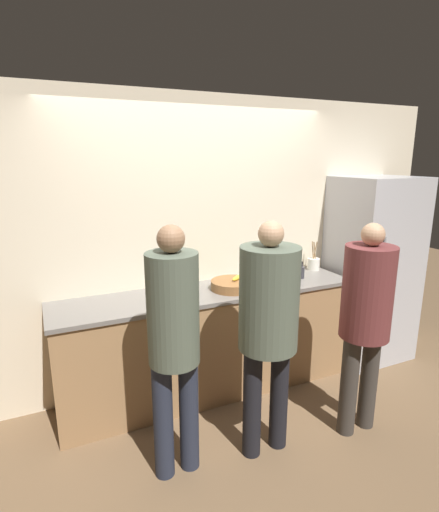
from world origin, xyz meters
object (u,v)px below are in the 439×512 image
cup_blue (280,273)px  potted_plant (189,273)px  utensil_crock (314,263)px  person_left (174,336)px  refrigerator (371,269)px  person_right (366,311)px  person_center (268,317)px  bottle_green (296,268)px  fruit_bowl (232,285)px  bottle_dark (301,272)px

cup_blue → potted_plant: bearing=177.7°
utensil_crock → potted_plant: (-1.36, -0.04, 0.08)m
person_left → cup_blue: 1.61m
refrigerator → person_right: bearing=-136.7°
person_center → cup_blue: (0.71, 0.95, -0.04)m
bottle_green → fruit_bowl: bearing=-170.6°
fruit_bowl → cup_blue: (0.57, 0.13, -0.00)m
person_center → person_right: 0.77m
fruit_bowl → utensil_crock: bearing=11.5°
person_right → bottle_green: 1.05m
person_center → potted_plant: person_center is taller
refrigerator → potted_plant: bearing=175.2°
utensil_crock → potted_plant: 1.36m
person_center → utensil_crock: 1.55m
person_left → utensil_crock: (1.80, 0.95, 0.03)m
person_center → cup_blue: bearing=53.2°
refrigerator → person_right: 1.35m
person_center → cup_blue: 1.19m
person_left → person_center: person_left is taller
utensil_crock → bottle_green: utensil_crock is taller
person_right → bottle_dark: 0.95m
refrigerator → potted_plant: size_ratio=7.20×
bottle_green → cup_blue: (-0.18, 0.01, -0.03)m
utensil_crock → cup_blue: utensil_crock is taller
refrigerator → person_right: size_ratio=1.16×
person_right → person_left: bearing=172.9°
person_right → utensil_crock: (0.40, 1.13, 0.04)m
person_right → fruit_bowl: person_right is taller
fruit_bowl → bottle_green: (0.76, 0.13, 0.03)m
fruit_bowl → potted_plant: (-0.34, 0.17, 0.10)m
refrigerator → cup_blue: (-1.03, 0.13, 0.05)m
potted_plant → person_left: bearing=-115.9°
person_left → cup_blue: (1.35, 0.88, 0.00)m
refrigerator → bottle_green: 0.86m
refrigerator → potted_plant: 1.96m
fruit_bowl → utensil_crock: size_ratio=1.27×
person_left → bottle_green: 1.77m
utensil_crock → person_center: bearing=-138.6°
person_left → bottle_green: person_left is taller
refrigerator → person_center: refrigerator is taller
potted_plant → utensil_crock: bearing=1.7°
person_right → potted_plant: bearing=131.5°
fruit_bowl → potted_plant: size_ratio=1.42×
person_center → fruit_bowl: person_center is taller
person_right → cup_blue: (-0.05, 1.05, 0.01)m
cup_blue → bottle_green: bearing=-1.6°
utensil_crock → bottle_dark: size_ratio=1.84×
refrigerator → person_center: (-1.75, -0.82, 0.09)m
person_center → person_right: bearing=-7.6°
person_left → potted_plant: 1.02m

